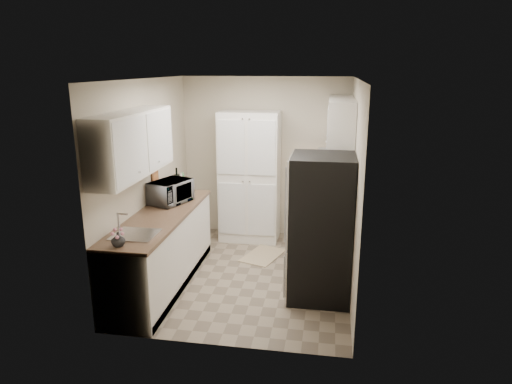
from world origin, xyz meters
TOP-DOWN VIEW (x-y plane):
  - ground at (0.00, 0.00)m, footprint 3.20×3.20m
  - room_shell at (-0.02, -0.01)m, footprint 2.64×3.24m
  - pantry_cabinet at (-0.20, 1.32)m, footprint 0.90×0.55m
  - base_cabinet_left at (-0.99, -0.43)m, footprint 0.60×2.30m
  - countertop_left at (-0.99, -0.43)m, footprint 0.63×2.33m
  - base_cabinet_right at (0.99, 1.19)m, footprint 0.60×0.80m
  - countertop_right at (0.99, 1.19)m, footprint 0.63×0.83m
  - electric_range at (0.97, 0.39)m, footprint 0.71×0.78m
  - refrigerator at (0.94, -0.41)m, footprint 0.70×0.72m
  - microwave at (-1.02, 0.05)m, footprint 0.53×0.63m
  - wine_bottle at (-1.10, 0.55)m, footprint 0.08×0.08m
  - flower_vase at (-1.03, -1.46)m, footprint 0.16×0.16m
  - cutting_board at (-1.01, 0.59)m, footprint 0.10×0.20m
  - toaster_oven at (0.93, 1.23)m, footprint 0.34×0.40m
  - fruit_basket at (0.96, 1.24)m, footprint 0.24×0.24m
  - kitchen_mat at (0.11, 0.64)m, footprint 0.64×0.80m

SIDE VIEW (x-z plane):
  - ground at x=0.00m, z-range 0.00..0.00m
  - kitchen_mat at x=0.11m, z-range 0.00..0.01m
  - base_cabinet_left at x=-0.99m, z-range 0.00..0.88m
  - base_cabinet_right at x=0.99m, z-range 0.00..0.88m
  - electric_range at x=0.97m, z-range -0.09..1.04m
  - refrigerator at x=0.94m, z-range 0.00..1.70m
  - countertop_left at x=-0.99m, z-range 0.88..0.92m
  - countertop_right at x=0.99m, z-range 0.88..0.92m
  - flower_vase at x=-1.03m, z-range 0.92..1.06m
  - pantry_cabinet at x=-0.20m, z-range 0.00..2.00m
  - toaster_oven at x=0.93m, z-range 0.92..1.12m
  - cutting_board at x=-1.01m, z-range 0.92..1.19m
  - microwave at x=-1.02m, z-range 0.92..1.22m
  - wine_bottle at x=-1.10m, z-range 0.92..1.25m
  - fruit_basket at x=0.96m, z-range 1.12..1.22m
  - room_shell at x=-0.02m, z-range 0.37..2.89m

